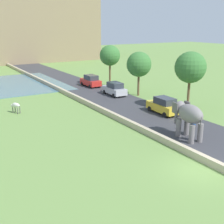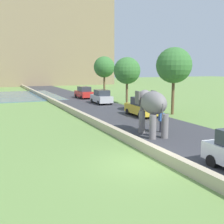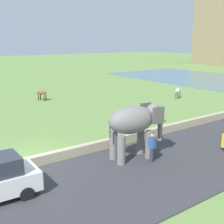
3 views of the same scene
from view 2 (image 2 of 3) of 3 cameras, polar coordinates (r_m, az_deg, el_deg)
The scene contains 11 objects.
ground_plane at distance 13.28m, azimuth 5.99°, elevation -10.63°, with size 220.00×220.00×0.00m, color #6B8E47.
road_surface at distance 33.10m, azimuth -3.95°, elevation 1.33°, with size 7.00×120.00×0.06m, color #38383D.
barrier_wall at distance 30.05m, azimuth -9.44°, elevation 0.90°, with size 0.40×110.00×0.54m, color tan.
elephant at distance 18.38m, azimuth 8.25°, elevation 1.37°, with size 1.75×3.55×2.99m.
person_beside_elephant at distance 19.37m, azimuth 10.16°, elevation -1.77°, with size 0.36×0.22×1.63m.
car_silver at distance 34.64m, azimuth -2.19°, elevation 3.13°, with size 1.94×4.08×1.80m.
car_yellow at distance 25.73m, azimuth 6.18°, elevation 1.03°, with size 1.93×4.07×1.80m.
car_red at distance 41.13m, azimuth -5.83°, elevation 4.03°, with size 1.83×4.02×1.80m.
tree_near at distance 27.23m, azimuth 12.69°, elevation 9.37°, with size 3.41×3.41×6.44m.
tree_mid at distance 41.29m, azimuth -1.62°, elevation 9.26°, with size 3.11×3.11×6.21m.
tree_far at distance 34.10m, azimuth 3.13°, elevation 8.52°, with size 3.27×3.27×5.81m.
Camera 2 is at (-6.34, -10.78, 4.46)m, focal length 44.20 mm.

